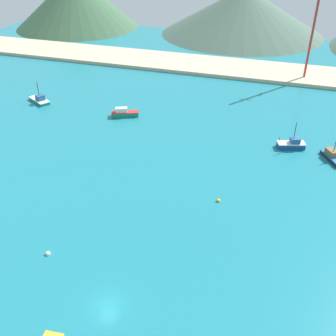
% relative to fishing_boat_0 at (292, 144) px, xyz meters
% --- Properties ---
extents(ground, '(260.00, 280.00, 0.50)m').
position_rel_fishing_boat_0_xyz_m(ground, '(-22.61, -26.92, -1.23)').
color(ground, teal).
extents(fishing_boat_0, '(7.13, 4.50, 6.84)m').
position_rel_fishing_boat_0_xyz_m(fishing_boat_0, '(0.00, 0.00, 0.00)').
color(fishing_boat_0, '#14478C').
rests_on(fishing_boat_0, ground).
extents(fishing_boat_3, '(8.06, 5.25, 2.64)m').
position_rel_fishing_boat_0_xyz_m(fishing_boat_3, '(-46.69, 4.18, 0.01)').
color(fishing_boat_3, '#198466').
rests_on(fishing_boat_3, ground).
extents(fishing_boat_5, '(5.82, 7.62, 4.75)m').
position_rel_fishing_boat_0_xyz_m(fishing_boat_5, '(9.41, -2.73, -0.19)').
color(fishing_boat_5, '#232328').
rests_on(fishing_boat_5, ground).
extents(fishing_boat_6, '(8.73, 6.86, 6.67)m').
position_rel_fishing_boat_0_xyz_m(fishing_boat_6, '(-75.74, 5.48, -0.17)').
color(fishing_boat_6, '#198466').
rests_on(fishing_boat_6, ground).
extents(buoy_0, '(0.83, 0.83, 0.83)m').
position_rel_fishing_boat_0_xyz_m(buoy_0, '(-36.72, -50.55, -0.84)').
color(buoy_0, silver).
rests_on(buoy_0, ground).
extents(buoy_1, '(0.81, 0.81, 0.81)m').
position_rel_fishing_boat_0_xyz_m(buoy_1, '(-12.55, -27.13, -0.84)').
color(buoy_1, gold).
rests_on(buoy_1, ground).
extents(beach_strip, '(247.00, 22.40, 1.20)m').
position_rel_fishing_boat_0_xyz_m(beach_strip, '(-22.61, 55.80, -0.38)').
color(beach_strip, '#C6B793').
rests_on(beach_strip, ground).
extents(hill_west, '(63.66, 63.66, 25.79)m').
position_rel_fishing_boat_0_xyz_m(hill_west, '(-115.83, 101.01, 11.91)').
color(hill_west, '#3D6042').
rests_on(hill_west, ground).
extents(hill_central, '(79.40, 79.40, 21.68)m').
position_rel_fishing_boat_0_xyz_m(hill_central, '(-30.63, 112.28, 9.86)').
color(hill_central, '#4C6656').
rests_on(hill_central, ground).
extents(radio_tower, '(3.61, 2.89, 36.15)m').
position_rel_fishing_boat_0_xyz_m(radio_tower, '(1.32, 51.90, 17.45)').
color(radio_tower, '#B7332D').
rests_on(radio_tower, ground).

